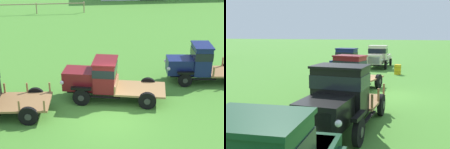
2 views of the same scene
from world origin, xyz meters
TOP-DOWN VIEW (x-y plane):
  - ground_plane at (0.00, 0.00)m, footprint 240.00×240.00m
  - paddock_fence at (-7.99, 21.68)m, footprint 15.34×0.31m
  - vintage_truck_midrow_center at (-0.23, 2.02)m, footprint 5.56×2.91m
  - vintage_truck_far_side at (5.45, 3.62)m, footprint 4.73×2.26m

SIDE VIEW (x-z plane):
  - ground_plane at x=0.00m, z-range 0.00..0.00m
  - paddock_fence at x=-7.99m, z-range 0.30..1.46m
  - vintage_truck_midrow_center at x=-0.23m, z-range 0.04..2.22m
  - vintage_truck_far_side at x=5.45m, z-range 0.01..2.25m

